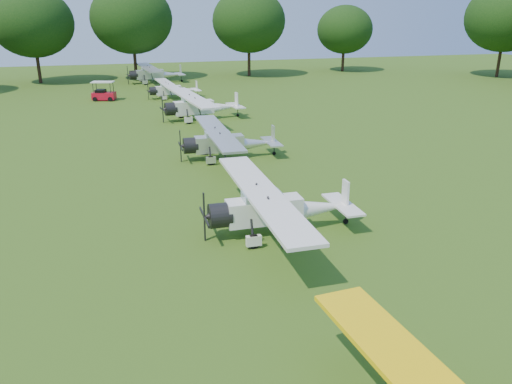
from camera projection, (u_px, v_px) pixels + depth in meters
ground at (274, 255)px, 19.92m from camera, size 160.00×160.00×0.00m
tree_belt at (368, 44)px, 18.24m from camera, size 137.36×130.27×14.52m
aircraft_3 at (276, 206)px, 21.51m from camera, size 6.83×10.85×2.15m
aircraft_4 at (227, 141)px, 32.45m from camera, size 6.59×10.47×2.07m
aircraft_5 at (200, 105)px, 44.09m from camera, size 7.29×11.60×2.28m
aircraft_6 at (172, 89)px, 55.03m from camera, size 5.80×9.25×1.82m
aircraft_7 at (154, 73)px, 66.46m from camera, size 7.54×12.02×2.36m
golf_cart at (103, 94)px, 53.87m from camera, size 2.64×2.00×2.01m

